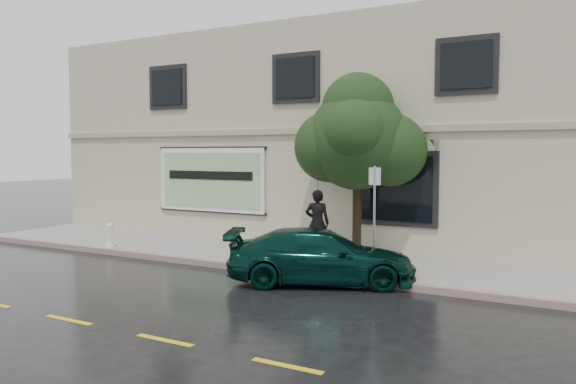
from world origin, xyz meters
The scene contains 12 objects.
ground centered at (0.00, 0.00, 0.00)m, with size 90.00×90.00×0.00m, color black.
sidewalk centered at (0.00, 3.25, 0.07)m, with size 20.00×3.50×0.15m, color #9D9995.
curb centered at (0.00, 1.50, 0.07)m, with size 20.00×0.18×0.16m, color gray.
road_marking centered at (0.00, -3.50, 0.01)m, with size 19.00×0.12×0.01m, color gold.
building centered at (0.00, 9.00, 3.50)m, with size 20.00×8.12×7.00m.
billboard centered at (-3.20, 4.92, 2.05)m, with size 4.30×0.16×2.20m.
car centered at (2.66, 1.20, 0.61)m, with size 1.86×4.21×1.23m, color black.
pedestrian centered at (1.44, 3.51, 1.05)m, with size 0.66×0.43×1.80m, color black.
umbrella centered at (1.44, 3.51, 2.33)m, with size 1.02×1.02×0.75m, color black.
street_tree centered at (2.31, 4.20, 3.28)m, with size 2.73×2.73×4.51m.
fire_hydrant centered at (-4.58, 1.80, 0.50)m, with size 0.29×0.28×0.72m.
sign_pole centered at (3.55, 2.21, 1.65)m, with size 0.31×0.08×2.49m.
Camera 1 is at (8.07, -10.10, 2.94)m, focal length 35.00 mm.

